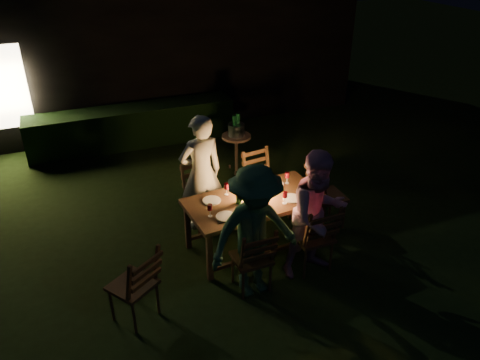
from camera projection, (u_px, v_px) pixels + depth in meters
name	position (u px, v px, depth m)	size (l,w,h in m)	color
garden_envelope	(130.00, 43.00, 11.26)	(40.00, 40.00, 3.20)	black
dining_table	(255.00, 204.00, 6.41)	(1.95, 1.09, 0.78)	#483118
chair_near_left	(252.00, 269.00, 5.82)	(0.45, 0.48, 1.00)	#483118
chair_near_right	(312.00, 248.00, 6.17)	(0.49, 0.52, 1.07)	#483118
chair_far_left	(204.00, 209.00, 7.02)	(0.55, 0.58, 1.06)	#483118
chair_far_right	(262.00, 194.00, 7.42)	(0.53, 0.56, 1.05)	#483118
chair_end	(326.00, 206.00, 7.08)	(0.53, 0.50, 1.08)	#483118
chair_spare	(135.00, 296.00, 5.37)	(0.67, 0.68, 1.05)	#483118
person_house_side	(201.00, 173.00, 6.78)	(0.66, 0.43, 1.80)	beige
person_opp_right	(318.00, 215.00, 5.87)	(0.84, 0.66, 1.74)	#D190B8
person_opp_left	(255.00, 233.00, 5.51)	(1.13, 0.65, 1.75)	#2F5F3D
lantern	(257.00, 186.00, 6.36)	(0.16, 0.16, 0.35)	white
plate_far_left	(212.00, 200.00, 6.33)	(0.25, 0.25, 0.01)	white
plate_near_left	(225.00, 216.00, 5.98)	(0.25, 0.25, 0.01)	white
plate_far_right	(275.00, 184.00, 6.72)	(0.25, 0.25, 0.01)	white
plate_near_right	(292.00, 198.00, 6.38)	(0.25, 0.25, 0.01)	white
wineglass_a	(226.00, 189.00, 6.43)	(0.06, 0.06, 0.18)	#59070F
wineglass_b	(210.00, 210.00, 5.95)	(0.06, 0.06, 0.18)	#59070F
wineglass_c	(285.00, 198.00, 6.23)	(0.06, 0.06, 0.18)	#59070F
wineglass_d	(287.00, 178.00, 6.72)	(0.06, 0.06, 0.18)	#59070F
wineglass_e	(259.00, 206.00, 6.06)	(0.06, 0.06, 0.18)	silver
bottle_table	(239.00, 194.00, 6.21)	(0.07, 0.07, 0.28)	#0F471E
napkin_left	(257.00, 213.00, 6.06)	(0.18, 0.14, 0.01)	red
napkin_right	(301.00, 199.00, 6.35)	(0.18, 0.14, 0.01)	red
phone	(223.00, 221.00, 5.89)	(0.14, 0.07, 0.01)	black
side_table	(236.00, 140.00, 8.51)	(0.53, 0.53, 0.72)	#936C49
ice_bucket	(236.00, 130.00, 8.41)	(0.30, 0.30, 0.22)	#A5A8AD
bottle_bucket_a	(235.00, 128.00, 8.34)	(0.07, 0.07, 0.32)	#0F471E
bottle_bucket_b	(238.00, 126.00, 8.44)	(0.07, 0.07, 0.32)	#0F471E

